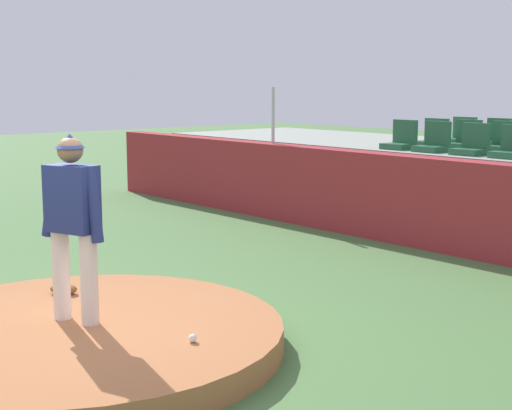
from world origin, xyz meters
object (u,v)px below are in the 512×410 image
Objects in this scene: stadium_chair_3 at (512,148)px; stadium_chair_8 at (465,140)px; stadium_chair_14 at (461,136)px; baseball at (193,338)px; stadium_chair_2 at (472,145)px; stadium_chair_9 at (502,142)px; fielding_glove at (64,289)px; stadium_chair_0 at (401,140)px; stadium_chair_1 at (434,142)px; stadium_chair_15 at (496,137)px; pitcher at (73,214)px; stadium_chair_7 at (433,138)px.

stadium_chair_8 is (-1.43, 0.89, 0.00)m from stadium_chair_3.
stadium_chair_3 and stadium_chair_14 have the same top height.
baseball is 7.10m from stadium_chair_2.
stadium_chair_9 is (-0.71, 0.90, 0.00)m from stadium_chair_3.
fielding_glove is at bearing 96.85° from stadium_chair_14.
fielding_glove is at bearing 98.64° from stadium_chair_0.
stadium_chair_1 is (-0.37, 6.90, 1.19)m from fielding_glove.
stadium_chair_9 and stadium_chair_15 have the same top height.
baseball is at bearing 103.11° from stadium_chair_9.
pitcher is 23.77× the size of baseball.
stadium_chair_1 is (-1.31, 7.24, 0.23)m from pitcher.
pitcher is at bearing 100.24° from stadium_chair_1.
stadium_chair_2 is (0.74, 0.00, 0.00)m from stadium_chair_1.
stadium_chair_0 is 1.13m from stadium_chair_8.
stadium_chair_0 is at bearing 89.81° from stadium_chair_14.
stadium_chair_8 is at bearing 1.28° from stadium_chair_9.
stadium_chair_14 is (-3.18, 8.54, 1.21)m from baseball.
stadium_chair_1 is at bearing 58.91° from fielding_glove.
stadium_chair_7 is 1.00× the size of stadium_chair_9.
stadium_chair_7 is (-1.03, 7.78, 1.19)m from fielding_glove.
stadium_chair_0 is 0.87m from stadium_chair_7.
baseball is at bearing 99.00° from stadium_chair_3.
stadium_chair_0 is (-3.18, 6.77, 1.21)m from baseball.
stadium_chair_8 is at bearing -90.07° from stadium_chair_1.
stadium_chair_3 is at bearing 127.78° from stadium_chair_15.
stadium_chair_9 is (0.71, 0.02, 0.00)m from stadium_chair_8.
stadium_chair_14 is at bearing 110.41° from baseball.
stadium_chair_15 is (-0.69, 1.80, 0.00)m from stadium_chair_2.
stadium_chair_15 is (0.04, 0.90, 0.00)m from stadium_chair_8.
stadium_chair_8 and stadium_chair_14 have the same top height.
stadium_chair_15 is (-1.27, 9.04, 0.23)m from pitcher.
stadium_chair_3 is 1.00× the size of stadium_chair_7.
stadium_chair_8 is 1.00× the size of stadium_chair_15.
stadium_chair_14 is at bearing -51.46° from stadium_chair_2.
stadium_chair_15 is at bearing -52.22° from stadium_chair_3.
stadium_chair_1 is at bearing 52.06° from stadium_chair_9.
stadium_chair_1 and stadium_chair_9 have the same top height.
stadium_chair_14 is 0.72m from stadium_chair_15.
stadium_chair_0 is 1.94m from stadium_chair_15.
stadium_chair_7 is 0.66m from stadium_chair_8.
stadium_chair_8 is (-0.37, 7.80, 1.19)m from fielding_glove.
stadium_chair_2 is 0.91m from stadium_chair_9.
stadium_chair_0 is 1.00× the size of stadium_chair_15.
stadium_chair_1 is at bearing 0.55° from stadium_chair_3.
stadium_chair_9 is at bearing 148.27° from stadium_chair_14.
stadium_chair_3 is (1.43, 0.01, 0.00)m from stadium_chair_1.
stadium_chair_14 is at bearing -88.95° from stadium_chair_7.
stadium_chair_2 is (-1.77, 6.76, 1.21)m from baseball.
stadium_chair_1 is 0.74m from stadium_chair_2.
fielding_glove is at bearing 86.94° from stadium_chair_2.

